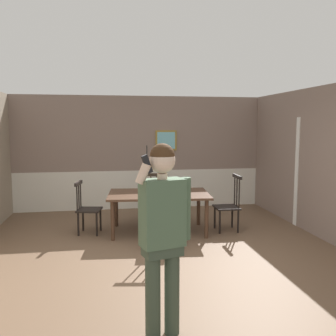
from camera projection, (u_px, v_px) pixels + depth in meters
ground_plane at (163, 262)px, 5.22m from camera, size 7.78×7.78×0.00m
room_back_partition at (140, 155)px, 8.54m from camera, size 5.83×0.17×2.62m
dining_table at (159, 197)px, 6.63m from camera, size 1.90×1.25×0.72m
chair_near_window at (87, 208)px, 6.56m from camera, size 0.48×0.48×0.95m
chair_by_doorway at (161, 218)px, 5.72m from camera, size 0.47×0.47×1.07m
chair_at_table_head at (157, 197)px, 7.57m from camera, size 0.45×0.45×0.94m
chair_opposite_corner at (229, 205)px, 6.75m from camera, size 0.44×0.44×1.04m
person_figure at (163, 226)px, 3.28m from camera, size 0.53×0.31×1.79m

